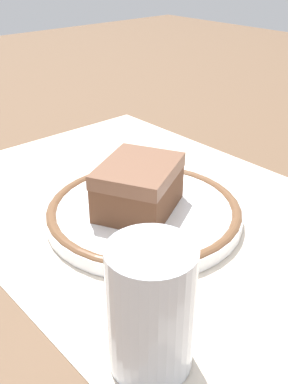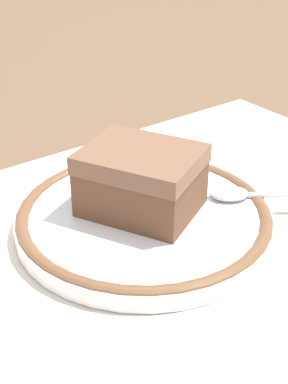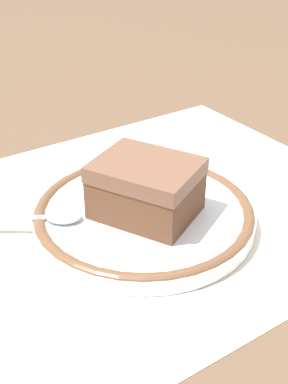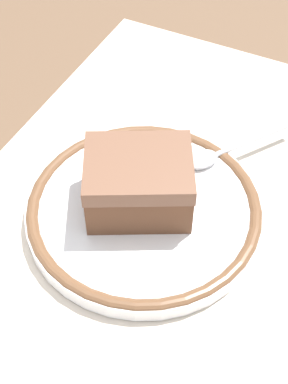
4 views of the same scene
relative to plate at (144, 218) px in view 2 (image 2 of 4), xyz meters
The scene contains 5 objects.
ground_plane 0.03m from the plate, 45.25° to the right, with size 2.40×2.40×0.00m, color brown.
placemat 0.03m from the plate, 45.25° to the right, with size 0.55×0.39×0.00m, color beige.
plate is the anchor object (origin of this frame).
cake_slice 0.03m from the plate, 73.79° to the left, with size 0.11×0.12×0.06m.
spoon 0.10m from the plate, 22.05° to the right, with size 0.12×0.09×0.01m.
Camera 2 is at (-0.26, -0.30, 0.27)m, focal length 51.84 mm.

